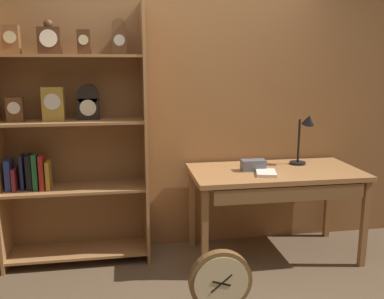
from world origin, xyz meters
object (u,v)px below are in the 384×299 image
object	(u,v)px
open_repair_manual	(266,173)
round_clock_large	(220,283)
toolbox_small	(253,165)
bookshelf	(70,134)
desk_lamp	(305,134)
workbench	(276,180)

from	to	relation	value
open_repair_manual	round_clock_large	world-z (taller)	open_repair_manual
toolbox_small	open_repair_manual	distance (m)	0.16
round_clock_large	bookshelf	bearing A→B (deg)	135.36
toolbox_small	round_clock_large	world-z (taller)	toolbox_small
toolbox_small	open_repair_manual	world-z (taller)	toolbox_small
desk_lamp	open_repair_manual	bearing A→B (deg)	-148.69
workbench	toolbox_small	world-z (taller)	toolbox_small
desk_lamp	toolbox_small	world-z (taller)	desk_lamp
workbench	open_repair_manual	world-z (taller)	open_repair_manual
toolbox_small	round_clock_large	size ratio (longest dim) A/B	0.43
workbench	toolbox_small	size ratio (longest dim) A/B	7.10
bookshelf	workbench	bearing A→B (deg)	-8.29
toolbox_small	open_repair_manual	xyz separation A→B (m)	(0.07, -0.14, -0.03)
open_repair_manual	round_clock_large	xyz separation A→B (m)	(-0.54, -0.69, -0.57)
round_clock_large	workbench	bearing A→B (deg)	49.63
bookshelf	round_clock_large	bearing A→B (deg)	-44.64
toolbox_small	bookshelf	bearing A→B (deg)	172.02
toolbox_small	desk_lamp	bearing A→B (deg)	14.16
bookshelf	desk_lamp	world-z (taller)	bookshelf
workbench	round_clock_large	size ratio (longest dim) A/B	3.08
desk_lamp	toolbox_small	distance (m)	0.58
desk_lamp	toolbox_small	bearing A→B (deg)	-165.84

